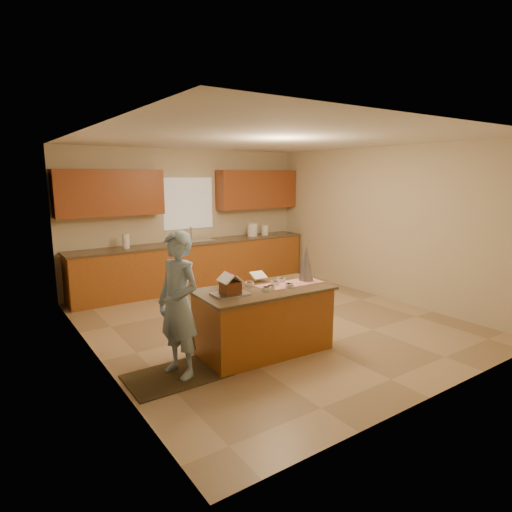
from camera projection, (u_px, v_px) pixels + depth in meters
The scene contains 28 objects.
floor at pixel (269, 321), 6.50m from camera, with size 5.50×5.50×0.00m, color tan.
ceiling at pixel (270, 139), 5.99m from camera, with size 5.50×5.50×0.00m, color silver.
wall_back at pixel (188, 218), 8.47m from camera, with size 5.50×5.50×0.00m, color beige.
wall_front at pixel (441, 267), 4.02m from camera, with size 5.50×5.50×0.00m, color beige.
wall_left at pixel (93, 251), 4.86m from camera, with size 5.50×5.50×0.00m, color beige.
wall_right at pixel (381, 223), 7.63m from camera, with size 5.50×5.50×0.00m, color beige.
stone_accent at pixel (116, 272), 4.24m from camera, with size 2.50×2.50×0.00m, color gray.
window_curtain at pixel (188, 203), 8.39m from camera, with size 1.05×0.03×1.00m, color white.
back_counter_base at pixel (196, 266), 8.40m from camera, with size 4.80×0.60×0.88m, color #925C1E.
back_counter_top at pixel (195, 243), 8.31m from camera, with size 4.85×0.63×0.04m, color brown.
upper_cabinet_left at pixel (110, 193), 7.36m from camera, with size 1.85×0.35×0.80m, color brown.
upper_cabinet_right at pixel (257, 189), 9.08m from camera, with size 1.85×0.35×0.80m, color brown.
sink at pixel (195, 243), 8.32m from camera, with size 0.70×0.45×0.12m, color silver.
faucet at pixel (191, 234), 8.43m from camera, with size 0.03×0.03×0.28m, color silver.
island_base at pixel (264, 321), 5.35m from camera, with size 1.61×0.80×0.79m, color #925C1E.
island_top at pixel (264, 290), 5.27m from camera, with size 1.68×0.88×0.04m, color brown.
table_runner at pixel (290, 284), 5.47m from camera, with size 0.89×0.32×0.01m, color #B6110D.
baking_tray at pixel (230, 294), 4.98m from camera, with size 0.41×0.30×0.02m, color silver.
cookbook at pixel (258, 275), 5.61m from camera, with size 0.20×0.02×0.16m, color white.
tinsel_tree at pixel (306, 262), 5.62m from camera, with size 0.20×0.20×0.49m, color #B9B8C5.
rug at pixel (177, 375), 4.74m from camera, with size 1.09×0.71×0.01m, color black.
boy at pixel (179, 305), 4.62m from camera, with size 0.59×0.39×1.61m, color #99BED9.
canister_a at pixel (251, 231), 9.02m from camera, with size 0.17×0.17×0.24m, color white.
canister_b at pixel (253, 230), 9.04m from camera, with size 0.19×0.19×0.28m, color white.
canister_c at pixel (265, 230), 9.22m from camera, with size 0.15×0.15×0.21m, color white.
paper_towel at pixel (126, 241), 7.53m from camera, with size 0.12×0.12×0.26m, color white.
gingerbread_house at pixel (230, 285), 4.96m from camera, with size 0.26×0.26×0.25m.
candy_bowls at pixel (267, 285), 5.35m from camera, with size 0.70×0.52×0.05m.
Camera 1 is at (-3.66, -5.00, 2.21)m, focal length 29.82 mm.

